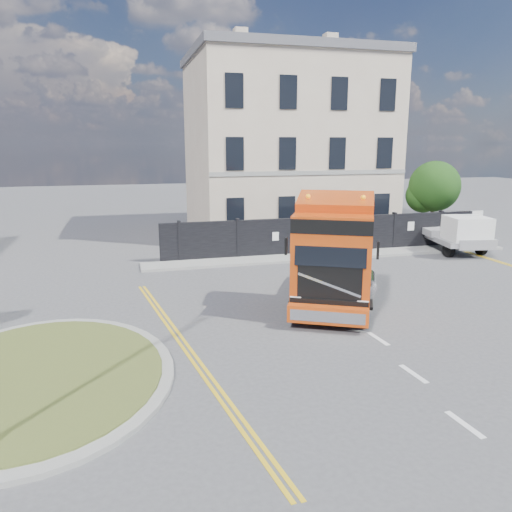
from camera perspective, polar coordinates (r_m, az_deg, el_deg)
name	(u,v)px	position (r m, az deg, el deg)	size (l,w,h in m)	color
ground	(269,317)	(17.38, 1.48, -6.94)	(120.00, 120.00, 0.00)	#424244
traffic_island	(38,377)	(14.11, -23.66, -12.53)	(6.80, 6.80, 0.17)	gray
hoarding_fence	(337,235)	(27.55, 9.24, 2.43)	(18.80, 0.25, 2.00)	black
georgian_building	(285,145)	(33.91, 3.34, 12.58)	(12.30, 10.30, 12.80)	beige
tree	(432,189)	(33.81, 19.44, 7.26)	(3.20, 3.20, 4.80)	#382619
pavement_far	(334,255)	(26.71, 8.88, 0.06)	(20.00, 1.60, 0.12)	gray
truck	(334,260)	(17.82, 8.88, -0.46)	(5.38, 7.20, 4.08)	black
flatbed_pickup	(459,233)	(29.04, 22.18, 2.44)	(2.88, 5.36, 2.11)	gray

